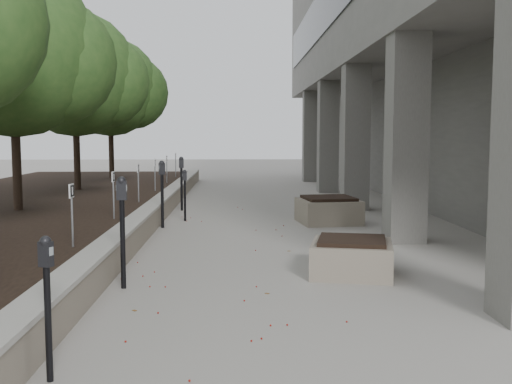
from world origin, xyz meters
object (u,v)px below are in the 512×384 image
object	(u,v)px
crabapple_tree_4	(75,101)
planter_front	(352,256)
parking_meter_1	(48,309)
parking_meter_2	(123,233)
crabapple_tree_3	(14,88)
crabapple_tree_5	(110,108)
parking_meter_5	(182,184)
parking_meter_3	(162,194)
planter_back	(328,210)
parking_meter_4	(185,195)

from	to	relation	value
crabapple_tree_4	planter_front	distance (m)	12.12
parking_meter_1	parking_meter_2	bearing A→B (deg)	109.77
crabapple_tree_3	crabapple_tree_4	size ratio (longest dim) A/B	1.00
crabapple_tree_5	crabapple_tree_3	bearing A→B (deg)	-90.00
parking_meter_1	parking_meter_5	world-z (taller)	parking_meter_5
crabapple_tree_5	parking_meter_5	world-z (taller)	crabapple_tree_5
crabapple_tree_3	planter_front	xyz separation A→B (m)	(6.64, -4.74, -2.85)
parking_meter_3	planter_front	xyz separation A→B (m)	(3.39, -4.59, -0.49)
parking_meter_2	parking_meter_5	world-z (taller)	parking_meter_2
parking_meter_5	planter_front	world-z (taller)	parking_meter_5
parking_meter_5	planter_front	xyz separation A→B (m)	(3.25, -7.64, -0.47)
parking_meter_3	planter_back	distance (m)	3.92
crabapple_tree_3	parking_meter_1	bearing A→B (deg)	-68.56
crabapple_tree_5	planter_front	bearing A→B (deg)	-65.73
crabapple_tree_5	parking_meter_1	distance (m)	18.97
crabapple_tree_4	crabapple_tree_5	xyz separation A→B (m)	(0.00, 5.00, 0.00)
crabapple_tree_4	planter_front	size ratio (longest dim) A/B	4.64
crabapple_tree_3	parking_meter_4	bearing A→B (deg)	13.90
crabapple_tree_4	parking_meter_4	world-z (taller)	crabapple_tree_4
crabapple_tree_3	parking_meter_1	distance (m)	9.48
crabapple_tree_5	parking_meter_4	size ratio (longest dim) A/B	4.36
planter_front	planter_back	size ratio (longest dim) A/B	0.87
crabapple_tree_4	parking_meter_3	distance (m)	6.53
crabapple_tree_5	parking_meter_1	bearing A→B (deg)	-79.76
planter_back	planter_front	bearing A→B (deg)	-94.88
crabapple_tree_3	parking_meter_4	distance (m)	4.52
parking_meter_2	parking_meter_3	size ratio (longest dim) A/B	1.01
parking_meter_1	parking_meter_5	size ratio (longest dim) A/B	0.84
parking_meter_2	parking_meter_5	bearing A→B (deg)	86.28
crabapple_tree_4	planter_front	xyz separation A→B (m)	(6.64, -9.74, -2.85)
crabapple_tree_3	planter_front	world-z (taller)	crabapple_tree_3
parking_meter_5	planter_back	size ratio (longest dim) A/B	1.11
parking_meter_1	parking_meter_2	distance (m)	3.08
crabapple_tree_5	parking_meter_2	world-z (taller)	crabapple_tree_5
parking_meter_1	planter_back	size ratio (longest dim) A/B	0.93
planter_front	parking_meter_5	bearing A→B (deg)	113.03
parking_meter_2	planter_front	bearing A→B (deg)	8.49
parking_meter_2	planter_front	world-z (taller)	parking_meter_2
parking_meter_5	crabapple_tree_5	bearing A→B (deg)	105.66
crabapple_tree_3	crabapple_tree_4	world-z (taller)	same
parking_meter_2	crabapple_tree_5	bearing A→B (deg)	98.73
crabapple_tree_3	planter_front	size ratio (longest dim) A/B	4.64
parking_meter_2	parking_meter_5	size ratio (longest dim) A/B	1.03
crabapple_tree_4	parking_meter_3	size ratio (longest dim) A/B	3.59
planter_back	crabapple_tree_3	bearing A→B (deg)	-176.10
parking_meter_2	parking_meter_3	world-z (taller)	parking_meter_2
parking_meter_3	planter_front	bearing A→B (deg)	-74.46
crabapple_tree_3	planter_back	world-z (taller)	crabapple_tree_3
parking_meter_1	planter_front	world-z (taller)	parking_meter_1
parking_meter_1	parking_meter_3	size ratio (longest dim) A/B	0.83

